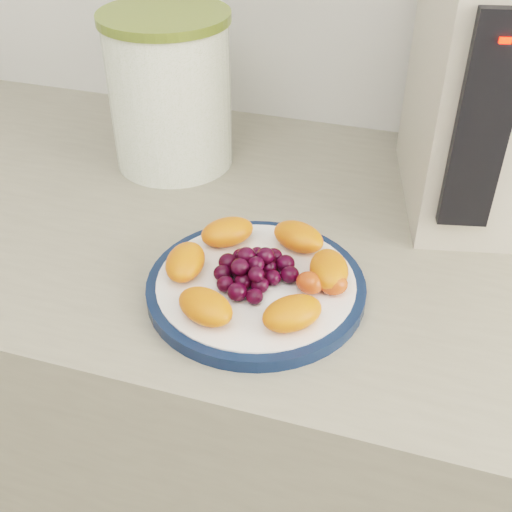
% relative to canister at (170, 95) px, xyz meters
% --- Properties ---
extents(counter, '(3.50, 0.60, 0.90)m').
position_rel_canister_xyz_m(counter, '(0.18, -0.11, -0.55)').
color(counter, gray).
rests_on(counter, floor).
extents(cabinet_face, '(3.48, 0.58, 0.84)m').
position_rel_canister_xyz_m(cabinet_face, '(0.18, -0.11, -0.58)').
color(cabinet_face, olive).
rests_on(cabinet_face, floor).
extents(plate_rim, '(0.24, 0.24, 0.01)m').
position_rel_canister_xyz_m(plate_rim, '(0.20, -0.25, -0.09)').
color(plate_rim, '#0E1D3B').
rests_on(plate_rim, counter).
extents(plate_face, '(0.21, 0.21, 0.02)m').
position_rel_canister_xyz_m(plate_face, '(0.20, -0.25, -0.09)').
color(plate_face, white).
rests_on(plate_face, counter).
extents(canister, '(0.19, 0.19, 0.20)m').
position_rel_canister_xyz_m(canister, '(0.00, 0.00, 0.00)').
color(canister, '#53721F').
rests_on(canister, counter).
extents(canister_lid, '(0.20, 0.20, 0.01)m').
position_rel_canister_xyz_m(canister_lid, '(0.00, 0.00, 0.11)').
color(canister_lid, olive).
rests_on(canister_lid, canister).
extents(appliance_body, '(0.23, 0.29, 0.32)m').
position_rel_canister_xyz_m(appliance_body, '(0.42, 0.02, 0.06)').
color(appliance_body, '#BFB6A4').
rests_on(appliance_body, counter).
extents(appliance_panel, '(0.06, 0.03, 0.24)m').
position_rel_canister_xyz_m(appliance_panel, '(0.40, -0.11, 0.06)').
color(appliance_panel, black).
rests_on(appliance_panel, appliance_body).
extents(appliance_led, '(0.01, 0.01, 0.01)m').
position_rel_canister_xyz_m(appliance_led, '(0.40, -0.12, 0.15)').
color(appliance_led, '#FF0C05').
rests_on(appliance_led, appliance_panel).
extents(fruit_plate, '(0.20, 0.20, 0.03)m').
position_rel_canister_xyz_m(fruit_plate, '(0.20, -0.25, -0.07)').
color(fruit_plate, '#EF5116').
rests_on(fruit_plate, plate_face).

